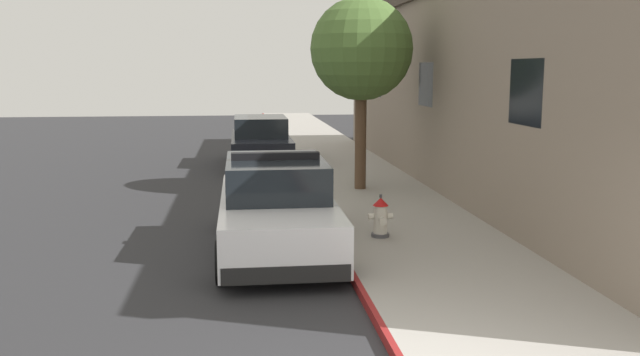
% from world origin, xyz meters
% --- Properties ---
extents(ground_plane, '(33.99, 60.00, 0.20)m').
position_xyz_m(ground_plane, '(-4.47, 10.00, -0.10)').
color(ground_plane, '#2B2B2D').
extents(sidewalk_pavement, '(3.06, 60.00, 0.13)m').
position_xyz_m(sidewalk_pavement, '(1.53, 10.00, 0.07)').
color(sidewalk_pavement, '#9E9991').
rests_on(sidewalk_pavement, ground).
extents(curb_painted_edge, '(0.08, 60.00, 0.13)m').
position_xyz_m(curb_painted_edge, '(-0.04, 10.00, 0.07)').
color(curb_painted_edge, maroon).
rests_on(curb_painted_edge, ground).
extents(storefront_building, '(8.18, 21.74, 5.24)m').
position_xyz_m(storefront_building, '(7.03, 11.06, 2.63)').
color(storefront_building, gray).
rests_on(storefront_building, ground).
extents(police_cruiser, '(1.94, 4.84, 1.68)m').
position_xyz_m(police_cruiser, '(-1.05, 5.52, 0.74)').
color(police_cruiser, white).
rests_on(police_cruiser, ground).
extents(parked_car_silver_ahead, '(1.94, 4.84, 1.56)m').
position_xyz_m(parked_car_silver_ahead, '(-0.98, 15.93, 0.74)').
color(parked_car_silver_ahead, black).
rests_on(parked_car_silver_ahead, ground).
extents(fire_hydrant, '(0.44, 0.40, 0.76)m').
position_xyz_m(fire_hydrant, '(0.80, 5.72, 0.48)').
color(fire_hydrant, '#4C4C51').
rests_on(fire_hydrant, sidewalk_pavement).
extents(street_tree, '(2.48, 2.48, 4.65)m').
position_xyz_m(street_tree, '(1.31, 10.57, 3.52)').
color(street_tree, brown).
rests_on(street_tree, sidewalk_pavement).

